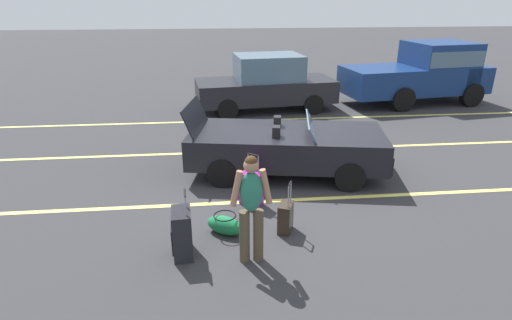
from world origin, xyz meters
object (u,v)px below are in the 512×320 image
object	(u,v)px
convertible_car	(295,147)
duffel_bag	(225,225)
suitcase_large_black	(182,233)
suitcase_small_carryon	(286,217)
parked_sedan_near	(266,84)
parked_pickup_truck_far	(425,71)
suitcase_medium_bright	(251,189)
traveler_person	(251,204)

from	to	relation	value
convertible_car	duffel_bag	xyz separation A→B (m)	(-1.59, -2.35, -0.43)
suitcase_large_black	suitcase_small_carryon	world-z (taller)	suitcase_large_black
suitcase_small_carryon	parked_sedan_near	world-z (taller)	parked_sedan_near
suitcase_small_carryon	parked_pickup_truck_far	bearing A→B (deg)	-105.81
suitcase_medium_bright	parked_sedan_near	size ratio (longest dim) A/B	0.21
parked_pickup_truck_far	suitcase_medium_bright	bearing A→B (deg)	-141.88
traveler_person	parked_sedan_near	world-z (taller)	parked_sedan_near
suitcase_large_black	parked_sedan_near	world-z (taller)	parked_sedan_near
suitcase_large_black	parked_pickup_truck_far	bearing A→B (deg)	-137.01
suitcase_small_carryon	parked_pickup_truck_far	size ratio (longest dim) A/B	0.17
traveler_person	convertible_car	bearing A→B (deg)	-24.84
suitcase_large_black	parked_pickup_truck_far	world-z (taller)	parked_pickup_truck_far
convertible_car	parked_sedan_near	distance (m)	5.29
convertible_car	parked_pickup_truck_far	size ratio (longest dim) A/B	0.84
suitcase_small_carryon	parked_sedan_near	bearing A→B (deg)	-72.67
suitcase_medium_bright	traveler_person	distance (m)	1.87
duffel_bag	suitcase_large_black	bearing A→B (deg)	-140.34
duffel_bag	parked_pickup_truck_far	size ratio (longest dim) A/B	0.13
traveler_person	suitcase_large_black	bearing A→B (deg)	73.44
convertible_car	parked_sedan_near	world-z (taller)	parked_sedan_near
suitcase_small_carryon	parked_pickup_truck_far	world-z (taller)	parked_pickup_truck_far
convertible_car	duffel_bag	size ratio (longest dim) A/B	6.24
convertible_car	parked_pickup_truck_far	xyz separation A→B (m)	(5.72, 5.76, 0.51)
convertible_car	suitcase_large_black	world-z (taller)	convertible_car
duffel_bag	parked_sedan_near	size ratio (longest dim) A/B	0.15
traveler_person	parked_pickup_truck_far	world-z (taller)	parked_pickup_truck_far
duffel_bag	parked_pickup_truck_far	world-z (taller)	parked_pickup_truck_far
suitcase_small_carryon	suitcase_large_black	bearing A→B (deg)	39.40
suitcase_large_black	traveler_person	size ratio (longest dim) A/B	0.63
suitcase_medium_bright	traveler_person	xyz separation A→B (m)	(-0.16, -1.76, 0.62)
duffel_bag	traveler_person	bearing A→B (deg)	-64.88
suitcase_small_carryon	parked_sedan_near	distance (m)	7.71
suitcase_large_black	duffel_bag	distance (m)	0.86
convertible_car	duffel_bag	world-z (taller)	convertible_car
suitcase_medium_bright	parked_sedan_near	distance (m)	6.77
suitcase_medium_bright	duffel_bag	size ratio (longest dim) A/B	1.39
convertible_car	suitcase_large_black	size ratio (longest dim) A/B	4.22
suitcase_medium_bright	duffel_bag	world-z (taller)	suitcase_medium_bright
suitcase_large_black	suitcase_small_carryon	size ratio (longest dim) A/B	1.17
parked_pickup_truck_far	traveler_person	bearing A→B (deg)	-136.29
suitcase_medium_bright	traveler_person	world-z (taller)	traveler_person
convertible_car	suitcase_small_carryon	bearing A→B (deg)	-94.03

